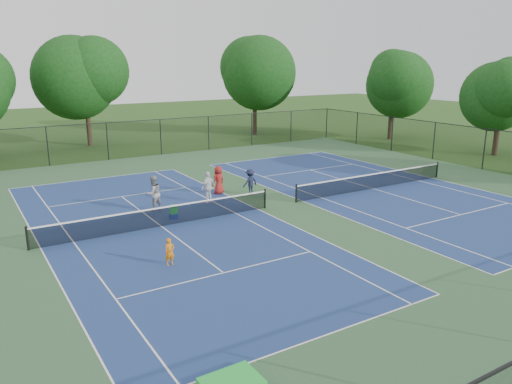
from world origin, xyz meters
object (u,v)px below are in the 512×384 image
bystander_a (208,187)px  ball_hopper (174,209)px  ball_crate (174,216)px  bystander_b (250,182)px  tree_side_e (393,81)px  instructor (153,193)px  tree_back_d (255,70)px  child_player (170,252)px  tree_side_f (502,92)px  bystander_c (219,180)px  tree_back_b (84,74)px

bystander_a → ball_hopper: size_ratio=4.15×
bystander_a → ball_crate: 3.39m
bystander_b → tree_side_e: bearing=-164.1°
instructor → tree_back_d: bearing=-147.0°
child_player → ball_hopper: (2.43, 5.47, -0.06)m
tree_side_e → ball_hopper: tree_side_e is taller
bystander_a → bystander_b: bystander_a is taller
tree_side_f → bystander_a: 27.53m
instructor → bystander_b: bearing=167.0°
tree_back_d → bystander_c: bearing=-126.5°
bystander_a → ball_hopper: (-2.82, -1.73, -0.41)m
ball_crate → instructor: bearing=101.3°
tree_back_b → ball_hopper: tree_back_b is taller
instructor → bystander_b: (6.09, 0.18, -0.19)m
child_player → bystander_a: bearing=49.8°
bystander_a → tree_side_f: bearing=158.0°
bystander_c → ball_hopper: bearing=19.6°
ball_crate → bystander_b: bearing=19.3°
tree_side_e → tree_side_f: bearing=-84.8°
bystander_b → ball_hopper: 6.07m
ball_hopper → tree_side_f: bearing=4.1°
tree_back_b → ball_hopper: (-2.00, -25.14, -6.10)m
bystander_c → ball_crate: (-4.21, -3.15, -0.71)m
tree_back_d → tree_back_b: bearing=173.3°
instructor → tree_side_e: bearing=-173.6°
tree_back_d → ball_hopper: tree_back_d is taller
child_player → bystander_b: (8.15, 7.47, 0.22)m
tree_back_d → tree_side_e: 14.18m
tree_back_d → bystander_b: tree_back_d is taller
instructor → tree_back_b: bearing=-110.5°
tree_back_d → bystander_c: size_ratio=6.11×
tree_back_d → instructor: 29.39m
tree_back_d → tree_side_e: tree_back_d is taller
child_player → tree_side_e: bearing=26.5°
bystander_a → tree_back_d: bearing=-149.9°
tree_side_f → instructor: bearing=-179.4°
child_player → bystander_b: size_ratio=0.71×
child_player → ball_crate: bearing=62.0°
child_player → bystander_b: bearing=38.4°
tree_back_d → ball_hopper: 30.60m
bystander_c → ball_hopper: bystander_c is taller
tree_side_f → bystander_a: (-27.18, -0.41, -4.35)m
tree_side_f → ball_hopper: bearing=-175.9°
ball_hopper → bystander_b: bearing=19.3°
ball_hopper → instructor: bearing=101.3°
tree_back_d → tree_side_e: bearing=-45.0°
tree_side_e → ball_hopper: bearing=-155.6°
ball_crate → bystander_a: bearing=31.5°
tree_side_e → tree_side_f: (1.00, -11.00, -0.56)m
tree_side_f → bystander_b: 24.68m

